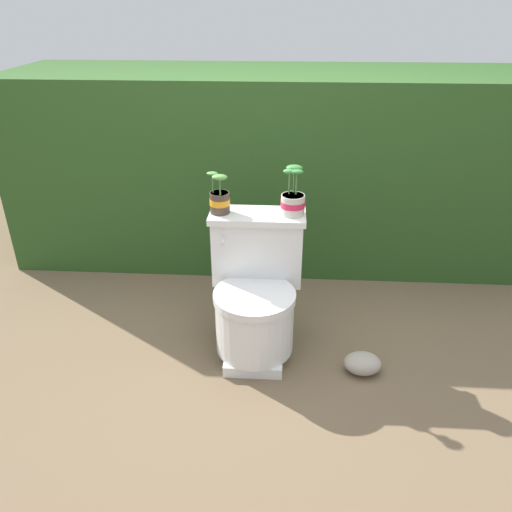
# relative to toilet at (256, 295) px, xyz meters

# --- Properties ---
(ground_plane) EXTENTS (12.00, 12.00, 0.00)m
(ground_plane) POSITION_rel_toilet_xyz_m (0.02, -0.10, -0.31)
(ground_plane) COLOR brown
(hedge_backdrop) EXTENTS (3.24, 0.91, 1.19)m
(hedge_backdrop) POSITION_rel_toilet_xyz_m (0.02, 1.15, 0.29)
(hedge_backdrop) COLOR #284C1E
(hedge_backdrop) RESTS_ON ground
(toilet) EXTENTS (0.46, 0.52, 0.68)m
(toilet) POSITION_rel_toilet_xyz_m (0.00, 0.00, 0.00)
(toilet) COLOR silver
(toilet) RESTS_ON ground
(potted_plant_left) EXTENTS (0.10, 0.11, 0.20)m
(potted_plant_left) POSITION_rel_toilet_xyz_m (-0.18, 0.13, 0.44)
(potted_plant_left) COLOR #47382D
(potted_plant_left) RESTS_ON toilet
(potted_plant_midleft) EXTENTS (0.12, 0.12, 0.23)m
(potted_plant_midleft) POSITION_rel_toilet_xyz_m (0.17, 0.14, 0.44)
(potted_plant_midleft) COLOR beige
(potted_plant_midleft) RESTS_ON toilet
(garden_stone) EXTENTS (0.18, 0.14, 0.10)m
(garden_stone) POSITION_rel_toilet_xyz_m (0.52, -0.17, -0.26)
(garden_stone) COLOR #9E9384
(garden_stone) RESTS_ON ground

